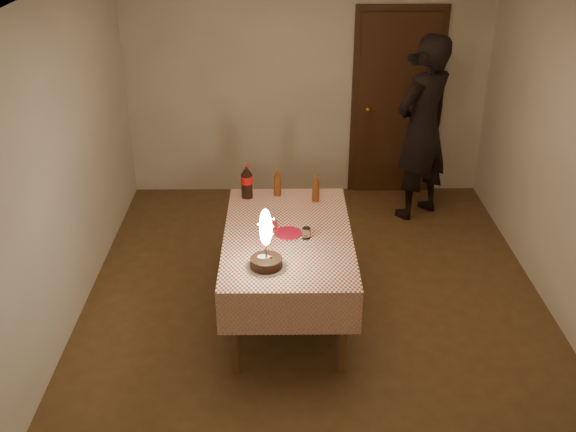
# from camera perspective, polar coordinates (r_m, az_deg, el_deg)

# --- Properties ---
(ground) EXTENTS (4.00, 4.50, 0.01)m
(ground) POSITION_cam_1_polar(r_m,az_deg,el_deg) (6.03, 2.23, -6.60)
(ground) COLOR brown
(ground) RESTS_ON ground
(room_shell) EXTENTS (4.04, 4.54, 2.62)m
(room_shell) POSITION_cam_1_polar(r_m,az_deg,el_deg) (5.37, 2.87, 8.75)
(room_shell) COLOR beige
(room_shell) RESTS_ON ground
(dining_table) EXTENTS (1.02, 1.72, 0.77)m
(dining_table) POSITION_cam_1_polar(r_m,az_deg,el_deg) (5.43, -0.01, -2.44)
(dining_table) COLOR brown
(dining_table) RESTS_ON ground
(birthday_cake) EXTENTS (0.29, 0.29, 0.47)m
(birthday_cake) POSITION_cam_1_polar(r_m,az_deg,el_deg) (4.86, -1.87, -2.93)
(birthday_cake) COLOR white
(birthday_cake) RESTS_ON dining_table
(red_plate) EXTENTS (0.22, 0.22, 0.01)m
(red_plate) POSITION_cam_1_polar(r_m,az_deg,el_deg) (5.38, 0.01, -1.45)
(red_plate) COLOR red
(red_plate) RESTS_ON dining_table
(red_cup) EXTENTS (0.08, 0.08, 0.10)m
(red_cup) POSITION_cam_1_polar(r_m,az_deg,el_deg) (5.36, -2.01, -0.99)
(red_cup) COLOR red
(red_cup) RESTS_ON dining_table
(clear_cup) EXTENTS (0.07, 0.07, 0.09)m
(clear_cup) POSITION_cam_1_polar(r_m,az_deg,el_deg) (5.29, 1.57, -1.46)
(clear_cup) COLOR silver
(clear_cup) RESTS_ON dining_table
(napkin_stack) EXTENTS (0.15, 0.15, 0.02)m
(napkin_stack) POSITION_cam_1_polar(r_m,az_deg,el_deg) (5.46, -1.71, -0.90)
(napkin_stack) COLOR red
(napkin_stack) RESTS_ON dining_table
(cola_bottle) EXTENTS (0.10, 0.10, 0.32)m
(cola_bottle) POSITION_cam_1_polar(r_m,az_deg,el_deg) (5.93, -3.51, 2.94)
(cola_bottle) COLOR black
(cola_bottle) RESTS_ON dining_table
(amber_bottle_left) EXTENTS (0.06, 0.06, 0.26)m
(amber_bottle_left) POSITION_cam_1_polar(r_m,az_deg,el_deg) (5.98, -0.91, 2.83)
(amber_bottle_left) COLOR #5D2C10
(amber_bottle_left) RESTS_ON dining_table
(amber_bottle_right) EXTENTS (0.06, 0.06, 0.26)m
(amber_bottle_right) POSITION_cam_1_polar(r_m,az_deg,el_deg) (5.87, 2.37, 2.32)
(amber_bottle_right) COLOR #5D2C10
(amber_bottle_right) RESTS_ON dining_table
(photographer) EXTENTS (0.85, 0.81, 1.96)m
(photographer) POSITION_cam_1_polar(r_m,az_deg,el_deg) (7.17, 11.31, 7.28)
(photographer) COLOR black
(photographer) RESTS_ON ground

